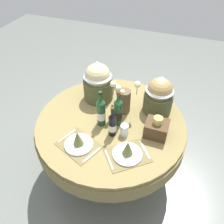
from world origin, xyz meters
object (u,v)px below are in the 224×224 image
flower_vase (124,99)px  wine_bottle_left (101,112)px  tumbler_near_left (124,130)px  wine_bottle_rear (118,112)px  dining_table (111,130)px  place_setting_right (128,151)px  gift_tub_back_left (98,79)px  place_setting_left (78,142)px  woven_basket_side_right (157,128)px  gift_tub_back_right (159,93)px  wine_bottle_right (112,124)px

flower_vase → wine_bottle_left: (-0.14, -0.23, -0.02)m
tumbler_near_left → wine_bottle_rear: bearing=131.4°
dining_table → tumbler_near_left: size_ratio=13.02×
place_setting_right → gift_tub_back_left: bearing=129.3°
place_setting_left → woven_basket_side_right: size_ratio=2.07×
wine_bottle_left → gift_tub_back_right: size_ratio=0.93×
wine_bottle_right → woven_basket_side_right: 0.38m
wine_bottle_rear → gift_tub_back_left: size_ratio=0.84×
dining_table → place_setting_left: size_ratio=3.44×
dining_table → flower_vase: size_ratio=3.70×
place_setting_right → gift_tub_back_left: gift_tub_back_left is taller
gift_tub_back_right → gift_tub_back_left: bearing=-178.7°
flower_vase → gift_tub_back_right: 0.33m
dining_table → place_setting_left: 0.44m
tumbler_near_left → gift_tub_back_right: gift_tub_back_right is taller
place_setting_left → woven_basket_side_right: bearing=30.7°
place_setting_right → dining_table: bearing=128.7°
wine_bottle_right → wine_bottle_rear: 0.14m
flower_vase → gift_tub_back_left: 0.34m
wine_bottle_right → wine_bottle_rear: size_ratio=0.90×
wine_bottle_right → place_setting_left: bearing=-135.6°
wine_bottle_right → woven_basket_side_right: bearing=19.6°
place_setting_left → flower_vase: flower_vase is taller
flower_vase → wine_bottle_right: flower_vase is taller
gift_tub_back_left → woven_basket_side_right: 0.75m
dining_table → place_setting_right: (0.26, -0.33, 0.18)m
wine_bottle_left → wine_bottle_right: (0.14, -0.09, -0.02)m
wine_bottle_left → woven_basket_side_right: 0.50m
wine_bottle_right → wine_bottle_rear: (0.00, 0.14, 0.02)m
place_setting_right → tumbler_near_left: 0.23m
wine_bottle_left → wine_bottle_rear: (0.14, 0.05, 0.00)m
wine_bottle_left → wine_bottle_rear: size_ratio=1.00×
wine_bottle_rear → tumbler_near_left: (0.10, -0.11, -0.09)m
tumbler_near_left → gift_tub_back_left: (-0.41, 0.41, 0.17)m
woven_basket_side_right → place_setting_left: bearing=-149.3°
wine_bottle_left → place_setting_right: bearing=-38.8°
place_setting_right → flower_vase: bearing=111.6°
woven_basket_side_right → tumbler_near_left: bearing=-159.7°
flower_vase → wine_bottle_left: flower_vase is taller
wine_bottle_rear → tumbler_near_left: 0.17m
place_setting_right → wine_bottle_right: size_ratio=1.31×
wine_bottle_left → tumbler_near_left: wine_bottle_left is taller
flower_vase → gift_tub_back_left: size_ratio=0.89×
dining_table → wine_bottle_right: wine_bottle_right is taller
place_setting_left → gift_tub_back_right: bearing=52.1°
flower_vase → tumbler_near_left: size_ratio=3.52×
gift_tub_back_left → place_setting_right: bearing=-50.7°
flower_vase → wine_bottle_right: (0.00, -0.32, -0.04)m
wine_bottle_rear → tumbler_near_left: size_ratio=3.32×
dining_table → place_setting_right: place_setting_right is taller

